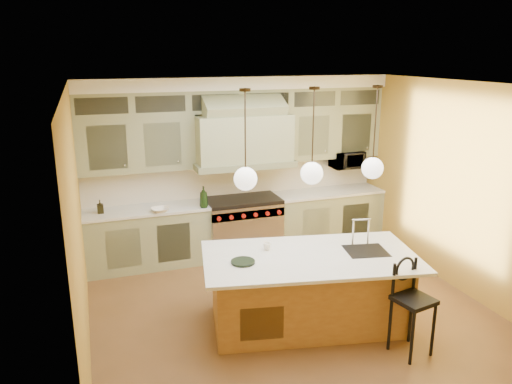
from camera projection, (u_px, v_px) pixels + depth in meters
name	position (u px, v px, depth m)	size (l,w,h in m)	color
floor	(293.00, 314.00, 6.44)	(5.00, 5.00, 0.00)	brown
ceiling	(298.00, 85.00, 5.66)	(5.00, 5.00, 0.00)	white
wall_back	(236.00, 165.00, 8.33)	(5.00, 5.00, 0.00)	#AF8630
wall_front	(427.00, 300.00, 3.77)	(5.00, 5.00, 0.00)	#AF8630
wall_left	(78.00, 230.00, 5.27)	(5.00, 5.00, 0.00)	#AF8630
wall_right	(463.00, 189.00, 6.83)	(5.00, 5.00, 0.00)	#AF8630
back_cabinetry	(241.00, 169.00, 8.09)	(5.00, 0.77, 2.90)	gray
range	(243.00, 226.00, 8.26)	(1.20, 0.74, 0.96)	silver
kitchen_island	(309.00, 288.00, 6.11)	(2.76, 1.81, 1.35)	brown
counter_stool	(412.00, 301.00, 5.48)	(0.45, 0.45, 1.10)	black
microwave	(347.00, 160.00, 8.71)	(0.54, 0.37, 0.30)	black
oil_bottle_a	(204.00, 197.00, 7.67)	(0.13, 0.13, 0.34)	black
oil_bottle_b	(100.00, 207.00, 7.42)	(0.09, 0.09, 0.20)	black
fruit_bowl	(160.00, 210.00, 7.50)	(0.26, 0.26, 0.06)	white
cup	(267.00, 246.00, 6.11)	(0.10, 0.10, 0.09)	white
pendant_left	(245.00, 176.00, 5.46)	(0.26, 0.26, 1.11)	#2D2319
pendant_center	(312.00, 171.00, 5.71)	(0.26, 0.26, 1.11)	#2D2319
pendant_right	(373.00, 166.00, 5.96)	(0.26, 0.26, 1.11)	#2D2319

